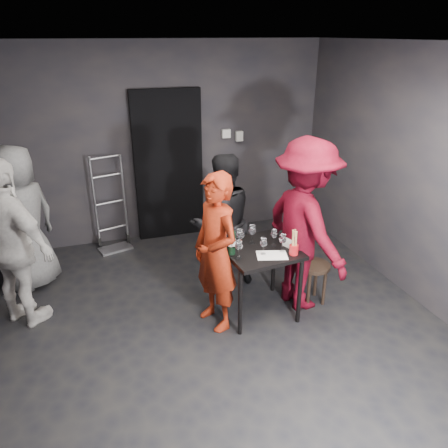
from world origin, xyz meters
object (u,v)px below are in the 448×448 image
object	(u,v)px
server_red	(216,247)
breadstick_cup	(294,243)
tasting_table	(259,257)
woman_black	(222,219)
bystander_cream	(10,232)
bystander_grey	(20,211)
hand_truck	(113,232)
stool	(313,272)
man_maroon	(307,207)
wine_bottle	(231,242)

from	to	relation	value
server_red	breadstick_cup	bearing A→B (deg)	60.67
tasting_table	woman_black	distance (m)	0.71
bystander_cream	bystander_grey	bearing A→B (deg)	-46.56
server_red	bystander_cream	world-z (taller)	bystander_cream
hand_truck	woman_black	size ratio (longest dim) A/B	0.78
stool	server_red	bearing A→B (deg)	-178.11
man_maroon	hand_truck	bearing A→B (deg)	32.65
stool	man_maroon	xyz separation A→B (m)	(-0.13, 0.03, 0.77)
woman_black	server_red	bearing A→B (deg)	54.71
stool	bystander_grey	bearing A→B (deg)	155.77
man_maroon	wine_bottle	size ratio (longest dim) A/B	6.89
bystander_cream	hand_truck	bearing A→B (deg)	-80.28
woman_black	bystander_grey	xyz separation A→B (m)	(-2.14, 0.65, 0.12)
server_red	woman_black	size ratio (longest dim) A/B	1.04
tasting_table	wine_bottle	distance (m)	0.38
woman_black	breadstick_cup	bearing A→B (deg)	104.66
tasting_table	bystander_cream	distance (m)	2.45
tasting_table	breadstick_cup	world-z (taller)	breadstick_cup
bystander_grey	breadstick_cup	bearing A→B (deg)	109.46
wine_bottle	breadstick_cup	bearing A→B (deg)	-19.30
hand_truck	bystander_grey	xyz separation A→B (m)	(-1.00, -0.73, 0.72)
hand_truck	server_red	bearing A→B (deg)	-83.47
bystander_cream	wine_bottle	distance (m)	2.13
hand_truck	breadstick_cup	distance (m)	2.85
stool	wine_bottle	bearing A→B (deg)	179.43
server_red	tasting_table	bearing A→B (deg)	79.71
bystander_grey	wine_bottle	xyz separation A→B (m)	(2.03, -1.33, -0.08)
server_red	man_maroon	bearing A→B (deg)	76.19
stool	wine_bottle	size ratio (longest dim) A/B	1.42
woman_black	man_maroon	xyz separation A→B (m)	(0.69, -0.66, 0.31)
man_maroon	wine_bottle	bearing A→B (deg)	81.98
woman_black	bystander_grey	distance (m)	2.24
tasting_table	wine_bottle	xyz separation A→B (m)	(-0.31, -0.02, 0.23)
stool	bystander_cream	distance (m)	3.11
woman_black	breadstick_cup	world-z (taller)	woman_black
man_maroon	woman_black	bearing A→B (deg)	37.20
breadstick_cup	stool	bearing A→B (deg)	28.04
stool	woman_black	bearing A→B (deg)	140.35
man_maroon	bystander_grey	size ratio (longest dim) A/B	1.20
hand_truck	breadstick_cup	xyz separation A→B (m)	(1.60, -2.26, 0.64)
tasting_table	server_red	world-z (taller)	server_red
bystander_grey	breadstick_cup	size ratio (longest dim) A/B	6.81
hand_truck	tasting_table	distance (m)	2.47
bystander_cream	woman_black	bearing A→B (deg)	-133.23
hand_truck	bystander_grey	distance (m)	1.43
server_red	bystander_grey	bearing A→B (deg)	-144.25
tasting_table	man_maroon	xyz separation A→B (m)	(0.50, 0.00, 0.49)
hand_truck	tasting_table	world-z (taller)	hand_truck
hand_truck	bystander_cream	distance (m)	1.95
hand_truck	server_red	xyz separation A→B (m)	(0.85, -2.10, 0.64)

